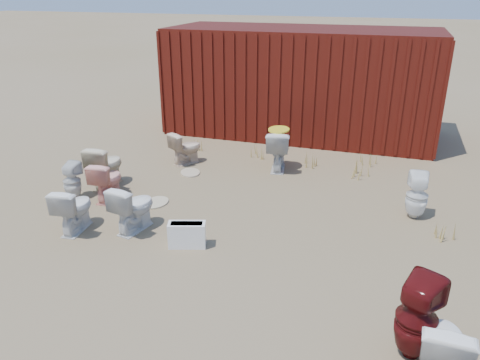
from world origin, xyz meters
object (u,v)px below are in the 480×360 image
(shipping_container, at_px, (301,82))
(toilet_back_a, at_px, (72,181))
(toilet_front_maroon, at_px, (417,318))
(toilet_back_e, at_px, (417,196))
(toilet_front_c, at_px, (133,207))
(toilet_back_yellowlid, at_px, (278,150))
(toilet_front_a, at_px, (74,209))
(loose_tank, at_px, (187,235))
(toilet_back_beige_left, at_px, (106,166))
(toilet_back_beige_right, at_px, (186,148))
(toilet_front_e, at_px, (442,349))
(toilet_front_pink, at_px, (107,180))

(shipping_container, relative_size, toilet_back_a, 9.50)
(toilet_front_maroon, bearing_deg, shipping_container, -43.60)
(shipping_container, height_order, toilet_back_e, shipping_container)
(toilet_front_c, bearing_deg, toilet_back_yellowlid, -103.75)
(toilet_front_a, bearing_deg, toilet_back_e, -163.39)
(loose_tank, bearing_deg, toilet_back_beige_left, 128.29)
(toilet_front_a, xyz_separation_m, toilet_front_maroon, (4.58, -1.12, 0.09))
(shipping_container, xyz_separation_m, toilet_back_beige_right, (-1.69, -2.84, -0.88))
(toilet_front_e, bearing_deg, toilet_back_e, -84.65)
(toilet_back_a, bearing_deg, loose_tank, 158.25)
(toilet_front_maroon, xyz_separation_m, toilet_back_e, (0.08, 3.05, -0.07))
(toilet_front_pink, distance_m, toilet_front_c, 1.23)
(toilet_front_pink, xyz_separation_m, toilet_back_yellowlid, (2.34, 2.20, 0.05))
(toilet_front_a, bearing_deg, toilet_front_maroon, 160.31)
(toilet_front_c, relative_size, toilet_front_maroon, 0.83)
(toilet_front_c, xyz_separation_m, toilet_back_yellowlid, (1.39, 3.00, 0.03))
(toilet_back_a, relative_size, toilet_back_beige_left, 0.83)
(toilet_front_e, relative_size, toilet_back_beige_right, 1.16)
(shipping_container, height_order, loose_tank, shipping_container)
(toilet_back_a, bearing_deg, toilet_front_maroon, 156.19)
(shipping_container, relative_size, toilet_front_c, 8.46)
(toilet_front_pink, relative_size, toilet_back_e, 0.93)
(shipping_container, xyz_separation_m, toilet_front_pink, (-2.22, -4.79, -0.87))
(toilet_front_a, bearing_deg, loose_tank, 176.56)
(toilet_back_a, bearing_deg, toilet_front_a, 124.97)
(toilet_back_e, bearing_deg, toilet_front_c, 20.02)
(toilet_back_beige_left, bearing_deg, toilet_back_yellowlid, -148.37)
(toilet_back_beige_left, xyz_separation_m, toilet_back_e, (5.13, 0.39, -0.02))
(shipping_container, relative_size, toilet_front_maroon, 7.00)
(shipping_container, bearing_deg, toilet_front_a, -109.55)
(toilet_back_beige_left, bearing_deg, toilet_front_e, 149.23)
(toilet_back_beige_left, distance_m, toilet_back_beige_right, 1.71)
(toilet_back_beige_right, height_order, toilet_back_e, toilet_back_e)
(toilet_back_e, relative_size, loose_tank, 1.44)
(toilet_front_maroon, bearing_deg, toilet_front_pink, 1.83)
(toilet_front_pink, bearing_deg, shipping_container, -119.37)
(toilet_back_beige_right, xyz_separation_m, toilet_back_e, (4.27, -1.09, 0.04))
(toilet_front_c, distance_m, toilet_front_e, 4.33)
(toilet_front_pink, bearing_deg, toilet_back_yellowlid, -141.12)
(toilet_front_pink, height_order, toilet_back_beige_left, toilet_back_beige_left)
(toilet_front_e, distance_m, toilet_back_beige_right, 6.24)
(toilet_back_beige_left, relative_size, toilet_back_e, 1.06)
(shipping_container, distance_m, toilet_back_beige_right, 3.42)
(toilet_back_beige_left, bearing_deg, toilet_back_e, -177.11)
(toilet_front_pink, xyz_separation_m, toilet_front_maroon, (4.72, -2.19, 0.09))
(shipping_container, bearing_deg, toilet_front_c, -102.92)
(shipping_container, relative_size, toilet_back_beige_right, 9.34)
(toilet_front_pink, bearing_deg, toilet_front_maroon, 150.62)
(toilet_back_beige_left, bearing_deg, toilet_front_c, 133.56)
(toilet_front_maroon, xyz_separation_m, toilet_front_e, (0.21, -0.29, -0.06))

